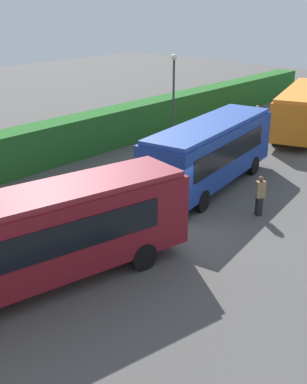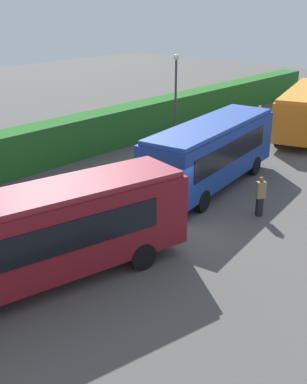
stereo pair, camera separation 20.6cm
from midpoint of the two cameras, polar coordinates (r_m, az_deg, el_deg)
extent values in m
plane|color=#514F4C|center=(20.49, 2.60, -3.95)|extent=(98.99, 98.99, 0.00)
cube|color=maroon|center=(16.06, -12.52, -4.91)|extent=(10.37, 4.55, 2.55)
cube|color=maroon|center=(15.50, -12.94, -0.35)|extent=(10.04, 4.30, 0.20)
cube|color=black|center=(16.86, -15.20, -2.67)|extent=(7.69, 1.77, 1.02)
cube|color=black|center=(14.82, -11.79, -5.89)|extent=(7.69, 1.77, 1.02)
cube|color=black|center=(18.24, 2.05, 0.02)|extent=(0.47, 1.92, 1.07)
cube|color=silver|center=(17.96, 2.09, 2.37)|extent=(0.33, 1.29, 0.28)
cylinder|color=black|center=(18.76, -4.78, -4.88)|extent=(1.04, 0.49, 1.00)
cylinder|color=black|center=(17.12, -0.97, -7.58)|extent=(1.04, 0.49, 1.00)
sphere|color=silver|center=(19.22, 0.85, -2.79)|extent=(0.22, 0.22, 0.22)
sphere|color=silver|center=(18.28, 3.29, -4.18)|extent=(0.22, 0.22, 0.22)
cube|color=navy|center=(24.24, 7.07, 4.70)|extent=(9.74, 3.79, 2.55)
cube|color=#2747A0|center=(23.87, 7.22, 7.86)|extent=(9.43, 3.56, 0.20)
cube|color=black|center=(24.48, 4.11, 5.73)|extent=(7.33, 1.05, 1.02)
cube|color=black|center=(23.37, 9.54, 4.69)|extent=(7.33, 1.05, 1.02)
cube|color=black|center=(28.34, 11.56, 7.59)|extent=(0.32, 2.05, 1.07)
cube|color=silver|center=(28.16, 11.68, 9.14)|extent=(0.23, 1.38, 0.28)
cylinder|color=black|center=(27.64, 7.61, 3.95)|extent=(1.03, 0.41, 1.00)
cylinder|color=black|center=(26.76, 12.04, 3.05)|extent=(1.03, 0.41, 1.00)
cylinder|color=black|center=(22.81, 0.92, 0.22)|extent=(1.03, 0.41, 1.00)
cylinder|color=black|center=(21.73, 6.06, -1.04)|extent=(1.03, 0.41, 1.00)
sphere|color=silver|center=(28.93, 10.12, 5.45)|extent=(0.22, 0.22, 0.22)
sphere|color=silver|center=(28.43, 12.67, 4.96)|extent=(0.22, 0.22, 0.22)
cube|color=orange|center=(35.16, 17.62, 9.17)|extent=(10.11, 5.20, 2.47)
cube|color=black|center=(35.00, 15.50, 9.85)|extent=(7.34, 2.19, 0.99)
cylinder|color=black|center=(38.53, 16.38, 8.39)|extent=(1.04, 0.55, 1.00)
cylinder|color=black|center=(32.72, 14.50, 6.27)|extent=(1.04, 0.55, 1.00)
sphere|color=silver|center=(40.21, 17.59, 9.38)|extent=(0.22, 0.22, 0.22)
cube|color=olive|center=(23.64, 0.16, 0.74)|extent=(0.32, 0.35, 0.79)
cube|color=olive|center=(23.39, 0.16, 2.43)|extent=(0.39, 0.52, 0.69)
sphere|color=beige|center=(23.24, 0.17, 3.48)|extent=(0.22, 0.22, 0.22)
cube|color=black|center=(21.72, 12.60, -1.70)|extent=(0.34, 0.34, 0.85)
cube|color=olive|center=(21.42, 12.77, 0.25)|extent=(0.47, 0.43, 0.74)
sphere|color=brown|center=(21.25, 12.88, 1.47)|extent=(0.23, 0.23, 0.23)
cube|color=black|center=(36.16, 12.44, 7.78)|extent=(0.39, 0.40, 0.83)
cube|color=olive|center=(35.99, 12.54, 8.98)|extent=(0.53, 0.54, 0.73)
sphere|color=beige|center=(35.89, 12.60, 9.72)|extent=(0.23, 0.23, 0.23)
cube|color=#236222|center=(27.48, -14.64, 4.80)|extent=(61.49, 1.71, 2.35)
cylinder|color=#38383D|center=(31.29, 2.80, 10.35)|extent=(0.14, 0.14, 5.35)
sphere|color=beige|center=(30.85, 2.90, 15.56)|extent=(0.36, 0.36, 0.36)
camera|label=1|loc=(0.10, -89.71, 0.12)|focal=45.34mm
camera|label=2|loc=(0.10, 90.29, -0.12)|focal=45.34mm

